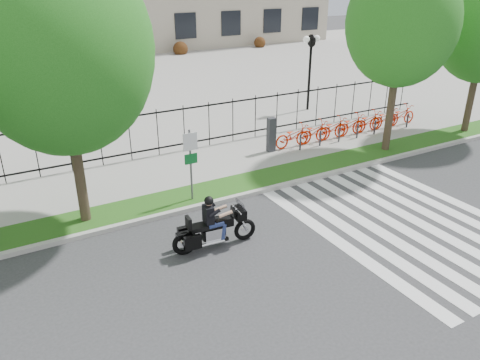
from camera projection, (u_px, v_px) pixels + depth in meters
ground at (279, 265)px, 12.79m from camera, size 120.00×120.00×0.00m
curb at (212, 203)px, 16.02m from camera, size 60.00×0.20×0.15m
grass_verge at (202, 194)px, 16.69m from camera, size 60.00×1.50×0.15m
sidewalk at (175, 170)px, 18.68m from camera, size 60.00×3.50×0.15m
plaza at (79, 85)px, 32.63m from camera, size 80.00×34.00×0.10m
crosswalk_stripes at (404, 222)px, 14.96m from camera, size 5.70×8.00×0.01m
iron_fence at (158, 132)px, 19.63m from camera, size 30.00×0.06×2.00m
lamp_post_right at (311, 54)px, 25.51m from camera, size 1.06×0.70×4.25m
street_tree_1 at (60, 50)px, 12.71m from camera, size 5.12×5.12×8.18m
street_tree_2 at (402, 23)px, 18.51m from camera, size 4.45×4.45×7.89m
bike_share_station at (349, 125)px, 22.21m from camera, size 8.94×0.87×1.50m
sign_pole_regulatory at (191, 156)px, 15.48m from camera, size 0.50×0.09×2.50m
motorcycle_rider at (214, 227)px, 13.37m from camera, size 2.58×0.81×1.99m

